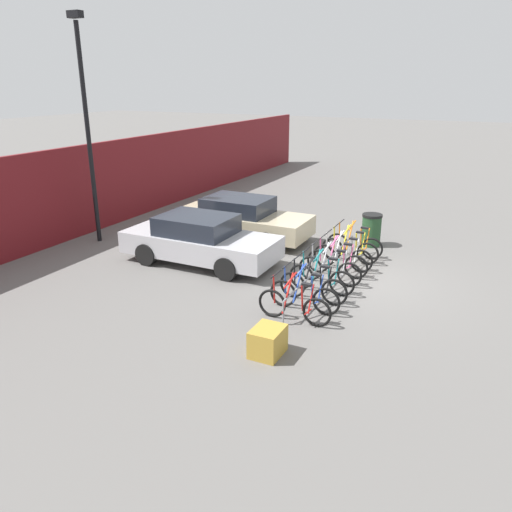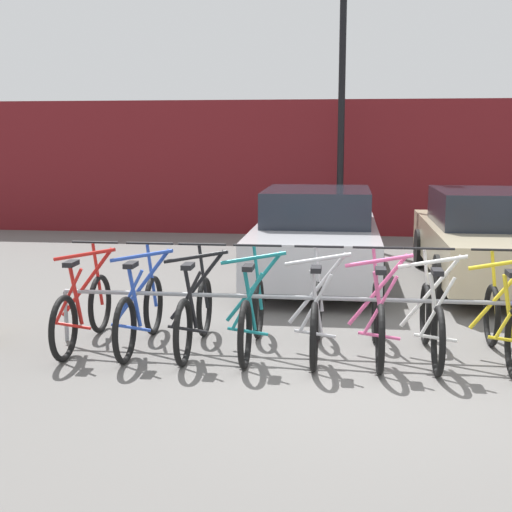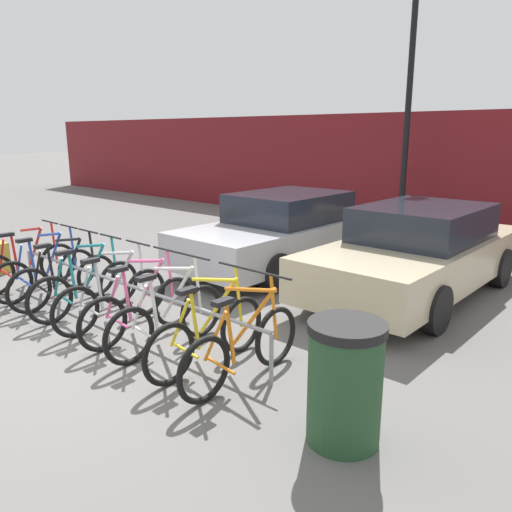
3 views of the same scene
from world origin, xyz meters
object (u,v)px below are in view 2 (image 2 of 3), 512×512
Objects in this scene: bicycle_blue at (140,312)px; car_silver at (317,235)px; bicycle_white at (432,321)px; bicycle_teal at (252,316)px; bicycle_pink at (378,320)px; bike_rack at (311,302)px; bicycle_red at (83,311)px; bicycle_silver at (316,318)px; bicycle_black at (195,314)px; car_beige at (489,238)px; lamp_post at (342,56)px; bicycle_yellow at (503,324)px.

bicycle_blue is 4.21m from car_silver.
bicycle_teal is at bearing 179.57° from bicycle_white.
bicycle_pink is 0.38× the size of car_silver.
bicycle_red reaches higher than bike_rack.
bicycle_black is at bearing 178.04° from bicycle_silver.
car_silver is at bearing 91.53° from bike_rack.
bicycle_pink is at bearing 3.13° from bicycle_teal.
bicycle_teal is 1.27m from bicycle_pink.
bicycle_black is 5.37m from car_beige.
bicycle_blue is at bearing -137.54° from car_beige.
bicycle_teal and bicycle_white have the same top height.
bicycle_red is 2.45m from bicycle_silver.
car_silver is (2.29, 3.85, 0.31)m from bicycle_red.
bicycle_black is at bearing -2.81° from bicycle_blue.
bicycle_silver is at bearing -91.12° from lamp_post.
car_silver is (1.68, 3.85, 0.31)m from bicycle_blue.
car_beige reaches higher than bicycle_black.
bicycle_pink is at bearing -12.48° from bike_rack.
car_silver is 2.58m from car_beige.
lamp_post reaches higher than bike_rack.
bicycle_pink is at bearing -78.68° from car_silver.
bicycle_pink is (1.27, 0.00, 0.00)m from bicycle_teal.
bike_rack is at bearing 109.93° from bicycle_silver.
lamp_post is (0.22, 7.82, 3.30)m from bike_rack.
car_silver is at bearing 108.17° from bicycle_white.
bicycle_blue is 1.00× the size of bicycle_teal.
car_beige reaches higher than bicycle_blue.
bicycle_yellow is (4.27, 0.00, 0.00)m from bicycle_red.
bicycle_teal and bicycle_silver have the same top height.
bicycle_blue is 1.83m from bicycle_silver.
bicycle_red and bicycle_yellow have the same top height.
lamp_post is at bearing 80.61° from bicycle_black.
bicycle_yellow is (0.68, 0.00, 0.00)m from bicycle_white.
bicycle_blue is at bearing -179.35° from bicycle_black.
bicycle_pink is 4.31m from car_beige.
bicycle_red is 1.20m from bicycle_black.
bicycle_black is at bearing -178.78° from bicycle_yellow.
bicycle_blue and bicycle_silver have the same top height.
bicycle_red is 0.25× the size of lamp_post.
bicycle_pink is at bearing -114.93° from car_beige.
bike_rack is 3.12× the size of bicycle_teal.
bicycle_silver is at bearing -2.81° from bicycle_blue.
bicycle_silver is at bearing -68.11° from bike_rack.
bicycle_pink is (0.67, -0.15, -0.12)m from bike_rack.
bicycle_blue is (-1.77, -0.15, -0.12)m from bike_rack.
car_beige is (0.60, 3.89, 0.31)m from bicycle_yellow.
bike_rack is 3.12× the size of bicycle_yellow.
bicycle_yellow is at bearing -4.52° from bike_rack.
bicycle_white is 0.25× the size of lamp_post.
bicycle_white reaches higher than bike_rack.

